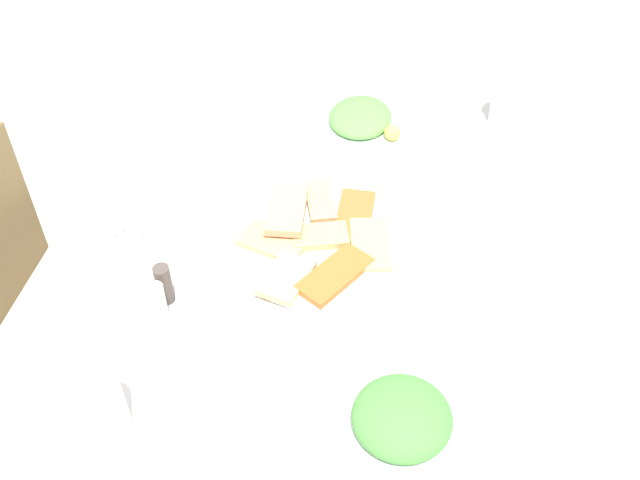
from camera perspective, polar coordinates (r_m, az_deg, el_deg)
name	(u,v)px	position (r m, az deg, el deg)	size (l,w,h in m)	color
ground_plane	(318,466)	(1.85, -0.13, -16.94)	(6.00, 6.00, 0.00)	#BAAEAD
dining_table	(318,286)	(1.32, -0.18, -3.57)	(1.10, 0.93, 0.72)	silver
pide_platter	(321,241)	(1.28, 0.10, -0.04)	(0.31, 0.31, 0.04)	white
salad_plate_greens	(402,419)	(1.06, 6.28, -13.47)	(0.19, 0.19, 0.05)	white
salad_plate_rice	(361,120)	(1.55, 3.17, 9.16)	(0.24, 0.24, 0.04)	white
soda_can	(99,403)	(1.06, -16.57, -11.87)	(0.07, 0.07, 0.12)	silver
drinking_glass	(509,100)	(1.59, 14.27, 10.33)	(0.07, 0.07, 0.10)	silver
paper_napkin	(147,202)	(1.41, -13.09, 2.89)	(0.12, 0.12, 0.00)	white
fork	(156,201)	(1.40, -12.43, 2.94)	(0.18, 0.02, 0.01)	silver
spoon	(138,199)	(1.41, -13.80, 3.09)	(0.20, 0.02, 0.01)	silver
condiment_caddy	(163,301)	(1.19, -11.96, -4.60)	(0.11, 0.11, 0.08)	#B2B2B7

